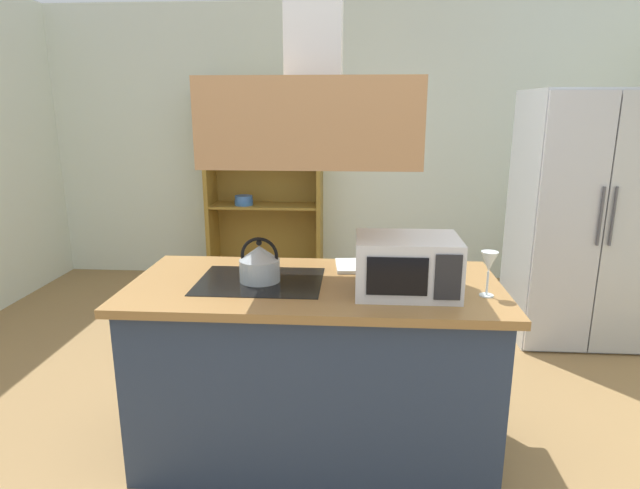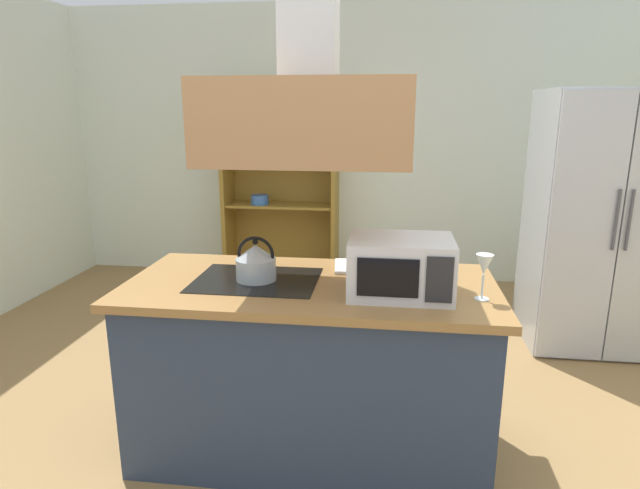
{
  "view_description": "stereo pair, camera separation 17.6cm",
  "coord_description": "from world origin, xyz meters",
  "px_view_note": "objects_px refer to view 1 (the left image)",
  "views": [
    {
      "loc": [
        0.15,
        -2.44,
        1.72
      ],
      "look_at": [
        -0.05,
        0.34,
        1.0
      ],
      "focal_mm": 29.87,
      "sensor_mm": 36.0,
      "label": 1
    },
    {
      "loc": [
        0.32,
        -2.42,
        1.72
      ],
      "look_at": [
        -0.05,
        0.34,
        1.0
      ],
      "focal_mm": 29.87,
      "sensor_mm": 36.0,
      "label": 2
    }
  ],
  "objects_px": {
    "kettle": "(260,263)",
    "cutting_board": "(368,266)",
    "dish_cabinet": "(266,197)",
    "microwave": "(407,265)",
    "refrigerator": "(582,218)",
    "wine_glass_on_counter": "(489,263)"
  },
  "relations": [
    {
      "from": "kettle",
      "to": "refrigerator",
      "type": "bearing_deg",
      "value": 36.27
    },
    {
      "from": "dish_cabinet",
      "to": "wine_glass_on_counter",
      "type": "xyz_separation_m",
      "value": [
        1.5,
        -2.93,
        0.2
      ]
    },
    {
      "from": "kettle",
      "to": "cutting_board",
      "type": "height_order",
      "value": "kettle"
    },
    {
      "from": "refrigerator",
      "to": "cutting_board",
      "type": "height_order",
      "value": "refrigerator"
    },
    {
      "from": "dish_cabinet",
      "to": "kettle",
      "type": "relative_size",
      "value": 8.83
    },
    {
      "from": "refrigerator",
      "to": "dish_cabinet",
      "type": "relative_size",
      "value": 0.96
    },
    {
      "from": "wine_glass_on_counter",
      "to": "microwave",
      "type": "bearing_deg",
      "value": 176.12
    },
    {
      "from": "cutting_board",
      "to": "dish_cabinet",
      "type": "bearing_deg",
      "value": 111.23
    },
    {
      "from": "dish_cabinet",
      "to": "cutting_board",
      "type": "relative_size",
      "value": 5.66
    },
    {
      "from": "microwave",
      "to": "wine_glass_on_counter",
      "type": "relative_size",
      "value": 2.23
    },
    {
      "from": "microwave",
      "to": "wine_glass_on_counter",
      "type": "height_order",
      "value": "microwave"
    },
    {
      "from": "cutting_board",
      "to": "microwave",
      "type": "bearing_deg",
      "value": -66.73
    },
    {
      "from": "kettle",
      "to": "wine_glass_on_counter",
      "type": "distance_m",
      "value": 1.06
    },
    {
      "from": "cutting_board",
      "to": "microwave",
      "type": "xyz_separation_m",
      "value": [
        0.16,
        -0.38,
        0.12
      ]
    },
    {
      "from": "kettle",
      "to": "dish_cabinet",
      "type": "bearing_deg",
      "value": 99.17
    },
    {
      "from": "microwave",
      "to": "cutting_board",
      "type": "bearing_deg",
      "value": 113.27
    },
    {
      "from": "dish_cabinet",
      "to": "kettle",
      "type": "xyz_separation_m",
      "value": [
        0.45,
        -2.79,
        0.14
      ]
    },
    {
      "from": "cutting_board",
      "to": "wine_glass_on_counter",
      "type": "bearing_deg",
      "value": -37.86
    },
    {
      "from": "kettle",
      "to": "microwave",
      "type": "xyz_separation_m",
      "value": [
        0.69,
        -0.11,
        0.04
      ]
    },
    {
      "from": "dish_cabinet",
      "to": "cutting_board",
      "type": "xyz_separation_m",
      "value": [
        0.98,
        -2.52,
        0.06
      ]
    },
    {
      "from": "kettle",
      "to": "cutting_board",
      "type": "relative_size",
      "value": 0.64
    },
    {
      "from": "dish_cabinet",
      "to": "microwave",
      "type": "distance_m",
      "value": 3.13
    }
  ]
}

